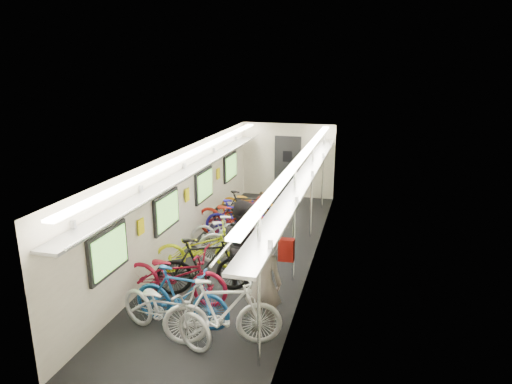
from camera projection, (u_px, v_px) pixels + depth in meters
The scene contains 16 objects.
train_car_shell at pixel (240, 177), 10.76m from camera, with size 10.00×10.00×10.00m.
bicycle_0 at pixel (165, 309), 7.18m from camera, with size 0.67×1.92×1.01m, color silver.
bicycle_1 at pixel (181, 297), 7.53m from camera, with size 0.49×1.73×1.04m, color #195198.
bicycle_2 at pixel (175, 275), 8.29m from camera, with size 0.71×2.03×1.07m, color maroon.
bicycle_3 at pixel (204, 265), 8.59m from camera, with size 0.53×1.87×1.12m, color black.
bicycle_4 at pixel (200, 248), 9.56m from camera, with size 0.66×1.89×0.99m, color #CDD714.
bicycle_5 at pixel (238, 238), 9.98m from camera, with size 0.51×1.80×1.08m, color silver.
bicycle_6 at pixel (228, 230), 10.69m from camera, with size 0.62×1.77×0.93m, color #B2B1B6.
bicycle_7 at pixel (238, 219), 11.35m from camera, with size 0.47×1.66×1.00m, color navy.
bicycle_8 at pixel (234, 217), 11.31m from camera, with size 0.74×2.11×1.11m, color maroon.
bicycle_9 at pixel (246, 211), 11.85m from camera, with size 0.50×1.79×1.07m, color black.
bicycle_10 at pixel (249, 204), 12.64m from camera, with size 0.62×1.78×0.94m, color orange.
bicycle_11 at pixel (222, 312), 6.98m from camera, with size 0.52×1.85×1.11m, color white.
passenger_near at pixel (263, 284), 7.26m from camera, with size 0.62×0.41×1.71m, color gray.
passenger_mid at pixel (242, 243), 8.81m from camera, with size 0.85×0.67×1.76m, color black.
backpack at pixel (286, 250), 7.49m from camera, with size 0.26×0.14×0.38m, color #A71610.
Camera 1 is at (2.64, -9.31, 4.23)m, focal length 32.00 mm.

